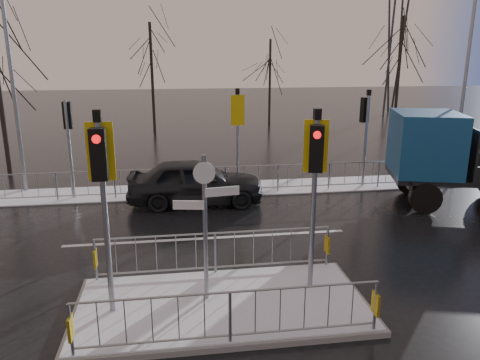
{
  "coord_description": "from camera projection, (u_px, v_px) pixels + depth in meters",
  "views": [
    {
      "loc": [
        -0.88,
        -8.61,
        5.14
      ],
      "look_at": [
        0.88,
        3.41,
        1.8
      ],
      "focal_mm": 35.0,
      "sensor_mm": 36.0,
      "label": 1
    }
  ],
  "objects": [
    {
      "name": "ground",
      "position": [
        222.0,
        308.0,
        9.71
      ],
      "size": [
        120.0,
        120.0,
        0.0
      ],
      "primitive_type": "plane",
      "color": "black",
      "rests_on": "ground"
    },
    {
      "name": "snow_verge",
      "position": [
        198.0,
        190.0,
        17.91
      ],
      "size": [
        30.0,
        2.0,
        0.04
      ],
      "primitive_type": "cube",
      "color": "white",
      "rests_on": "ground"
    },
    {
      "name": "lane_markings",
      "position": [
        224.0,
        317.0,
        9.39
      ],
      "size": [
        8.0,
        11.38,
        0.01
      ],
      "color": "silver",
      "rests_on": "ground"
    },
    {
      "name": "traffic_island",
      "position": [
        221.0,
        291.0,
        9.61
      ],
      "size": [
        6.0,
        3.04,
        4.15
      ],
      "color": "slate",
      "rests_on": "ground"
    },
    {
      "name": "far_kerb_fixtures",
      "position": [
        206.0,
        168.0,
        17.2
      ],
      "size": [
        18.0,
        0.65,
        3.83
      ],
      "color": "gray",
      "rests_on": "ground"
    },
    {
      "name": "car_far_lane",
      "position": [
        196.0,
        182.0,
        16.19
      ],
      "size": [
        4.74,
        2.05,
        1.59
      ],
      "primitive_type": "imported",
      "rotation": [
        0.0,
        0.0,
        1.53
      ],
      "color": "black",
      "rests_on": "ground"
    },
    {
      "name": "flatbed_truck",
      "position": [
        454.0,
        157.0,
        15.91
      ],
      "size": [
        7.27,
        4.23,
        3.18
      ],
      "color": "black",
      "rests_on": "ground"
    },
    {
      "name": "tree_far_a",
      "position": [
        151.0,
        57.0,
        29.13
      ],
      "size": [
        3.75,
        3.75,
        7.08
      ],
      "color": "black",
      "rests_on": "ground"
    },
    {
      "name": "tree_far_b",
      "position": [
        270.0,
        66.0,
        32.33
      ],
      "size": [
        3.25,
        3.25,
        6.14
      ],
      "color": "black",
      "rests_on": "ground"
    },
    {
      "name": "tree_far_c",
      "position": [
        401.0,
        52.0,
        30.33
      ],
      "size": [
        4.0,
        4.0,
        7.55
      ],
      "color": "black",
      "rests_on": "ground"
    },
    {
      "name": "street_lamp_right",
      "position": [
        468.0,
        72.0,
        18.13
      ],
      "size": [
        1.25,
        0.18,
        8.0
      ],
      "color": "gray",
      "rests_on": "ground"
    },
    {
      "name": "street_lamp_left",
      "position": [
        13.0,
        71.0,
        16.68
      ],
      "size": [
        1.25,
        0.18,
        8.2
      ],
      "color": "gray",
      "rests_on": "ground"
    }
  ]
}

